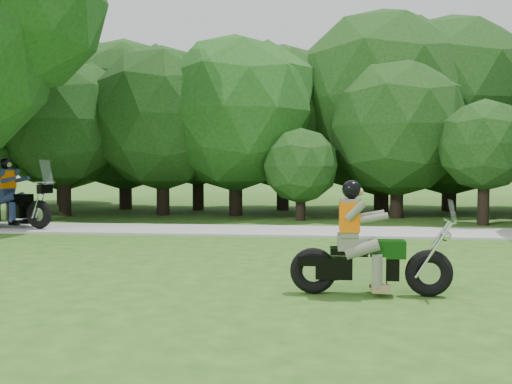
{
  "coord_description": "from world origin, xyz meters",
  "views": [
    {
      "loc": [
        -0.59,
        -7.27,
        1.88
      ],
      "look_at": [
        -1.89,
        4.88,
        1.24
      ],
      "focal_mm": 40.0,
      "sensor_mm": 36.0,
      "label": 1
    }
  ],
  "objects": [
    {
      "name": "ground",
      "position": [
        0.0,
        0.0,
        0.0
      ],
      "size": [
        100.0,
        100.0,
        0.0
      ],
      "primitive_type": "plane",
      "color": "#2A5317",
      "rests_on": "ground"
    },
    {
      "name": "walkway",
      "position": [
        0.0,
        8.0,
        0.03
      ],
      "size": [
        60.0,
        2.2,
        0.06
      ],
      "primitive_type": "cube",
      "color": "#A4A49F",
      "rests_on": "ground"
    },
    {
      "name": "tree_line",
      "position": [
        2.08,
        14.28,
        3.64
      ],
      "size": [
        40.38,
        12.23,
        7.63
      ],
      "color": "black",
      "rests_on": "ground"
    },
    {
      "name": "chopper_motorcycle",
      "position": [
        0.06,
        0.84,
        0.6
      ],
      "size": [
        2.28,
        0.61,
        1.63
      ],
      "rotation": [
        0.0,
        0.0,
        -0.0
      ],
      "color": "black",
      "rests_on": "ground"
    },
    {
      "name": "touring_motorcycle",
      "position": [
        -9.14,
        7.8,
        0.77
      ],
      "size": [
        2.51,
        1.26,
        1.95
      ],
      "rotation": [
        0.0,
        0.0,
        -0.28
      ],
      "color": "black",
      "rests_on": "walkway"
    }
  ]
}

